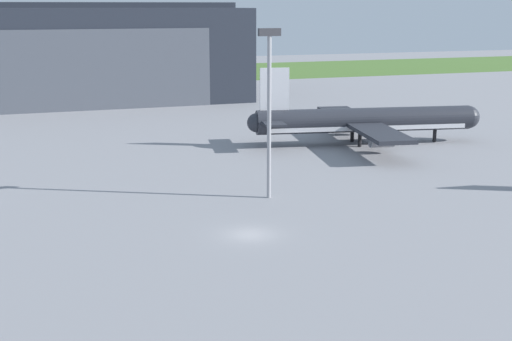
% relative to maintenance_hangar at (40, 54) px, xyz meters
% --- Properties ---
extents(ground_plane, '(440.00, 440.00, 0.00)m').
position_rel_maintenance_hangar_xyz_m(ground_plane, '(13.25, -102.86, -10.08)').
color(ground_plane, gray).
extents(grass_field_strip, '(440.00, 56.00, 0.08)m').
position_rel_maintenance_hangar_xyz_m(grass_field_strip, '(13.25, 52.96, -10.04)').
color(grass_field_strip, '#4A6F2F').
rests_on(grass_field_strip, ground_plane).
extents(maintenance_hangar, '(86.36, 37.94, 21.08)m').
position_rel_maintenance_hangar_xyz_m(maintenance_hangar, '(0.00, 0.00, 0.00)').
color(maintenance_hangar, '#232833').
rests_on(maintenance_hangar, ground_plane).
extents(airliner_far_left, '(35.57, 32.47, 11.62)m').
position_rel_maintenance_hangar_xyz_m(airliner_far_left, '(43.30, -67.86, -6.55)').
color(airliner_far_left, '#282B33').
rests_on(airliner_far_left, ground_plane).
extents(apron_light_mast, '(2.40, 0.50, 18.09)m').
position_rel_maintenance_hangar_xyz_m(apron_light_mast, '(19.24, -91.56, 0.58)').
color(apron_light_mast, '#99999E').
rests_on(apron_light_mast, ground_plane).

